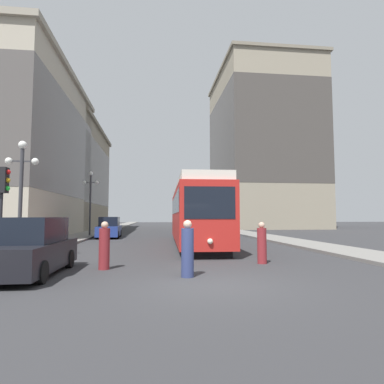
{
  "coord_description": "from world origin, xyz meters",
  "views": [
    {
      "loc": [
        -1.59,
        -8.77,
        1.84
      ],
      "look_at": [
        0.31,
        7.56,
        3.09
      ],
      "focal_mm": 30.45,
      "sensor_mm": 36.0,
      "label": 1
    }
  ],
  "objects_px": {
    "pedestrian_crossing_far": "(187,250)",
    "traffic_light_near_left": "(2,189)",
    "pedestrian_on_sidewalk": "(104,247)",
    "lamp_post_left_far": "(90,193)",
    "transit_bus": "(209,216)",
    "parked_car_left_near": "(31,248)",
    "parked_car_left_mid": "(109,228)",
    "pedestrian_crossing_near": "(262,244)",
    "lamp_post_left_near": "(21,179)",
    "streetcar": "(195,213)"
  },
  "relations": [
    {
      "from": "transit_bus",
      "to": "parked_car_left_near",
      "type": "xyz_separation_m",
      "value": [
        -9.61,
        -22.93,
        -1.1
      ]
    },
    {
      "from": "parked_car_left_near",
      "to": "pedestrian_crossing_near",
      "type": "bearing_deg",
      "value": 11.57
    },
    {
      "from": "streetcar",
      "to": "pedestrian_crossing_near",
      "type": "relative_size",
      "value": 9.14
    },
    {
      "from": "pedestrian_crossing_near",
      "to": "lamp_post_left_far",
      "type": "height_order",
      "value": "lamp_post_left_far"
    },
    {
      "from": "transit_bus",
      "to": "parked_car_left_near",
      "type": "bearing_deg",
      "value": -111.04
    },
    {
      "from": "streetcar",
      "to": "lamp_post_left_far",
      "type": "bearing_deg",
      "value": 133.98
    },
    {
      "from": "parked_car_left_near",
      "to": "parked_car_left_mid",
      "type": "bearing_deg",
      "value": 90.46
    },
    {
      "from": "parked_car_left_mid",
      "to": "pedestrian_crossing_far",
      "type": "distance_m",
      "value": 19.87
    },
    {
      "from": "pedestrian_crossing_near",
      "to": "transit_bus",
      "type": "bearing_deg",
      "value": 27.93
    },
    {
      "from": "pedestrian_crossing_far",
      "to": "traffic_light_near_left",
      "type": "relative_size",
      "value": 0.49
    },
    {
      "from": "streetcar",
      "to": "parked_car_left_mid",
      "type": "relative_size",
      "value": 2.99
    },
    {
      "from": "parked_car_left_mid",
      "to": "lamp_post_left_far",
      "type": "xyz_separation_m",
      "value": [
        -1.9,
        1.15,
        3.1
      ]
    },
    {
      "from": "lamp_post_left_near",
      "to": "transit_bus",
      "type": "bearing_deg",
      "value": 58.77
    },
    {
      "from": "parked_car_left_near",
      "to": "pedestrian_on_sidewalk",
      "type": "relative_size",
      "value": 2.78
    },
    {
      "from": "pedestrian_crossing_far",
      "to": "lamp_post_left_far",
      "type": "relative_size",
      "value": 0.3
    },
    {
      "from": "transit_bus",
      "to": "traffic_light_near_left",
      "type": "distance_m",
      "value": 24.06
    },
    {
      "from": "transit_bus",
      "to": "parked_car_left_mid",
      "type": "relative_size",
      "value": 2.61
    },
    {
      "from": "parked_car_left_mid",
      "to": "pedestrian_on_sidewalk",
      "type": "xyz_separation_m",
      "value": [
        2.16,
        -17.47,
        -0.07
      ]
    },
    {
      "from": "pedestrian_crossing_far",
      "to": "pedestrian_on_sidewalk",
      "type": "bearing_deg",
      "value": -89.24
    },
    {
      "from": "pedestrian_crossing_far",
      "to": "traffic_light_near_left",
      "type": "xyz_separation_m",
      "value": [
        -6.6,
        2.62,
        2.04
      ]
    },
    {
      "from": "transit_bus",
      "to": "streetcar",
      "type": "bearing_deg",
      "value": -101.9
    },
    {
      "from": "streetcar",
      "to": "pedestrian_on_sidewalk",
      "type": "height_order",
      "value": "streetcar"
    },
    {
      "from": "parked_car_left_mid",
      "to": "traffic_light_near_left",
      "type": "height_order",
      "value": "traffic_light_near_left"
    },
    {
      "from": "pedestrian_crossing_far",
      "to": "lamp_post_left_far",
      "type": "distance_m",
      "value": 21.73
    },
    {
      "from": "streetcar",
      "to": "pedestrian_crossing_near",
      "type": "bearing_deg",
      "value": -77.27
    },
    {
      "from": "pedestrian_crossing_far",
      "to": "traffic_light_near_left",
      "type": "distance_m",
      "value": 7.38
    },
    {
      "from": "traffic_light_near_left",
      "to": "lamp_post_left_far",
      "type": "xyz_separation_m",
      "value": [
        -0.22,
        17.78,
        1.1
      ]
    },
    {
      "from": "pedestrian_on_sidewalk",
      "to": "lamp_post_left_far",
      "type": "distance_m",
      "value": 19.32
    },
    {
      "from": "pedestrian_on_sidewalk",
      "to": "parked_car_left_near",
      "type": "bearing_deg",
      "value": 177.93
    },
    {
      "from": "transit_bus",
      "to": "pedestrian_crossing_near",
      "type": "relative_size",
      "value": 7.98
    },
    {
      "from": "traffic_light_near_left",
      "to": "lamp_post_left_far",
      "type": "relative_size",
      "value": 0.6
    },
    {
      "from": "transit_bus",
      "to": "parked_car_left_mid",
      "type": "height_order",
      "value": "transit_bus"
    },
    {
      "from": "traffic_light_near_left",
      "to": "lamp_post_left_far",
      "type": "height_order",
      "value": "lamp_post_left_far"
    },
    {
      "from": "lamp_post_left_far",
      "to": "pedestrian_on_sidewalk",
      "type": "bearing_deg",
      "value": -77.71
    },
    {
      "from": "parked_car_left_near",
      "to": "traffic_light_near_left",
      "type": "xyz_separation_m",
      "value": [
        -1.68,
        1.7,
        2.0
      ]
    },
    {
      "from": "parked_car_left_mid",
      "to": "lamp_post_left_near",
      "type": "bearing_deg",
      "value": -99.44
    },
    {
      "from": "pedestrian_crossing_near",
      "to": "pedestrian_on_sidewalk",
      "type": "height_order",
      "value": "pedestrian_on_sidewalk"
    },
    {
      "from": "parked_car_left_near",
      "to": "lamp_post_left_far",
      "type": "bearing_deg",
      "value": 96.02
    },
    {
      "from": "parked_car_left_mid",
      "to": "pedestrian_crossing_near",
      "type": "height_order",
      "value": "parked_car_left_mid"
    },
    {
      "from": "parked_car_left_mid",
      "to": "pedestrian_crossing_near",
      "type": "xyz_separation_m",
      "value": [
        8.13,
        -16.73,
        -0.09
      ]
    },
    {
      "from": "traffic_light_near_left",
      "to": "pedestrian_on_sidewalk",
      "type": "bearing_deg",
      "value": -12.36
    },
    {
      "from": "traffic_light_near_left",
      "to": "parked_car_left_mid",
      "type": "bearing_deg",
      "value": 84.23
    },
    {
      "from": "pedestrian_crossing_near",
      "to": "traffic_light_near_left",
      "type": "distance_m",
      "value": 10.03
    },
    {
      "from": "pedestrian_on_sidewalk",
      "to": "lamp_post_left_near",
      "type": "bearing_deg",
      "value": 118.92
    },
    {
      "from": "parked_car_left_near",
      "to": "lamp_post_left_near",
      "type": "distance_m",
      "value": 5.11
    },
    {
      "from": "parked_car_left_mid",
      "to": "traffic_light_near_left",
      "type": "relative_size",
      "value": 1.42
    },
    {
      "from": "streetcar",
      "to": "transit_bus",
      "type": "relative_size",
      "value": 1.15
    },
    {
      "from": "transit_bus",
      "to": "lamp_post_left_far",
      "type": "bearing_deg",
      "value": -161.62
    },
    {
      "from": "transit_bus",
      "to": "pedestrian_crossing_near",
      "type": "height_order",
      "value": "transit_bus"
    },
    {
      "from": "pedestrian_on_sidewalk",
      "to": "traffic_light_near_left",
      "type": "relative_size",
      "value": 0.48
    }
  ]
}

